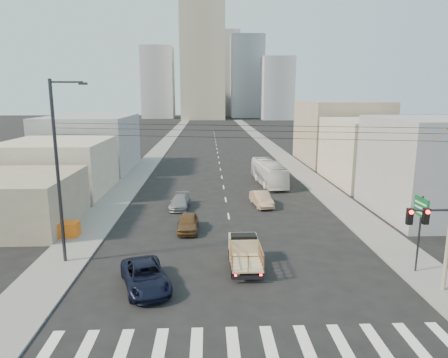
{
  "coord_description": "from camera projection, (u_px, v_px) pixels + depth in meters",
  "views": [
    {
      "loc": [
        -1.85,
        -21.49,
        11.0
      ],
      "look_at": [
        -0.42,
        14.16,
        3.5
      ],
      "focal_mm": 32.0,
      "sensor_mm": 36.0,
      "label": 1
    }
  ],
  "objects": [
    {
      "name": "traffic_signal",
      "position": [
        447.0,
        240.0,
        19.46
      ],
      "size": [
        3.23,
        0.35,
        6.0
      ],
      "color": "#2D2D33",
      "rests_on": "ground"
    },
    {
      "name": "high_rise_tower",
      "position": [
        203.0,
        53.0,
        183.25
      ],
      "size": [
        20.0,
        20.0,
        60.0
      ],
      "primitive_type": "cube",
      "color": "tan",
      "rests_on": "ground"
    },
    {
      "name": "ground",
      "position": [
        241.0,
        287.0,
        23.35
      ],
      "size": [
        420.0,
        420.0,
        0.0
      ],
      "primitive_type": "plane",
      "color": "black",
      "rests_on": "ground"
    },
    {
      "name": "sedan_grey",
      "position": [
        180.0,
        202.0,
        39.59
      ],
      "size": [
        2.06,
        4.44,
        1.25
      ],
      "primitive_type": "imported",
      "rotation": [
        0.0,
        0.0,
        -0.07
      ],
      "color": "gray",
      "rests_on": "ground"
    },
    {
      "name": "crate_stack",
      "position": [
        67.0,
        229.0,
        31.35
      ],
      "size": [
        1.8,
        1.2,
        1.14
      ],
      "color": "orange",
      "rests_on": "sidewalk_left"
    },
    {
      "name": "bldg_left_mid",
      "position": [
        58.0,
        167.0,
        45.45
      ],
      "size": [
        11.0,
        12.0,
        6.0
      ],
      "primitive_type": "cube",
      "color": "#B6AA92",
      "rests_on": "ground"
    },
    {
      "name": "bldg_left_near",
      "position": [
        19.0,
        201.0,
        33.92
      ],
      "size": [
        9.0,
        10.0,
        4.4
      ],
      "primitive_type": "cube",
      "color": "gray",
      "rests_on": "ground"
    },
    {
      "name": "midrise_nw",
      "position": [
        158.0,
        83.0,
        194.84
      ],
      "size": [
        15.0,
        15.0,
        34.0
      ],
      "primitive_type": "cube",
      "color": "#989BA0",
      "rests_on": "ground"
    },
    {
      "name": "crosswalk",
      "position": [
        252.0,
        351.0,
        17.48
      ],
      "size": [
        18.59,
        3.8,
        0.01
      ],
      "color": "silver",
      "rests_on": "ground"
    },
    {
      "name": "midrise_east",
      "position": [
        277.0,
        89.0,
        182.99
      ],
      "size": [
        14.0,
        14.0,
        28.0
      ],
      "primitive_type": "cube",
      "color": "#989BA0",
      "rests_on": "ground"
    },
    {
      "name": "navy_pickup",
      "position": [
        145.0,
        276.0,
        23.14
      ],
      "size": [
        3.86,
        5.59,
        1.42
      ],
      "primitive_type": "imported",
      "rotation": [
        0.0,
        0.0,
        0.32
      ],
      "color": "black",
      "rests_on": "ground"
    },
    {
      "name": "sidewalk_left",
      "position": [
        165.0,
        144.0,
        91.32
      ],
      "size": [
        3.5,
        180.0,
        0.12
      ],
      "primitive_type": "cube",
      "color": "slate",
      "rests_on": "ground"
    },
    {
      "name": "sidewalk_right",
      "position": [
        267.0,
        144.0,
        92.24
      ],
      "size": [
        3.5,
        180.0,
        0.12
      ],
      "primitive_type": "cube",
      "color": "slate",
      "rests_on": "ground"
    },
    {
      "name": "sedan_brown",
      "position": [
        188.0,
        223.0,
        32.89
      ],
      "size": [
        1.7,
        4.11,
        1.39
      ],
      "primitive_type": "imported",
      "rotation": [
        0.0,
        0.0,
        -0.01
      ],
      "color": "brown",
      "rests_on": "ground"
    },
    {
      "name": "flatbed_pickup",
      "position": [
        245.0,
        251.0,
        25.9
      ],
      "size": [
        1.95,
        4.41,
        1.9
      ],
      "color": "tan",
      "rests_on": "ground"
    },
    {
      "name": "midrise_ne",
      "position": [
        247.0,
        77.0,
        200.84
      ],
      "size": [
        16.0,
        16.0,
        40.0
      ],
      "primitive_type": "cube",
      "color": "#989BA0",
      "rests_on": "ground"
    },
    {
      "name": "bldg_right_far",
      "position": [
        340.0,
        132.0,
        66.13
      ],
      "size": [
        12.0,
        16.0,
        10.0
      ],
      "primitive_type": "cube",
      "color": "gray",
      "rests_on": "ground"
    },
    {
      "name": "lane_dashes",
      "position": [
        218.0,
        155.0,
        75.17
      ],
      "size": [
        0.15,
        104.0,
        0.01
      ],
      "color": "silver",
      "rests_on": "ground"
    },
    {
      "name": "midrise_back",
      "position": [
        222.0,
        74.0,
        214.63
      ],
      "size": [
        18.0,
        18.0,
        44.0
      ],
      "primitive_type": "cube",
      "color": "gray",
      "rests_on": "ground"
    },
    {
      "name": "bldg_right_near",
      "position": [
        434.0,
        167.0,
        36.86
      ],
      "size": [
        10.0,
        12.0,
        9.0
      ],
      "primitive_type": "cube",
      "color": "gray",
      "rests_on": "ground"
    },
    {
      "name": "city_bus",
      "position": [
        269.0,
        173.0,
        50.28
      ],
      "size": [
        3.35,
        10.59,
        2.9
      ],
      "primitive_type": "imported",
      "rotation": [
        0.0,
        0.0,
        0.09
      ],
      "color": "white",
      "rests_on": "ground"
    },
    {
      "name": "streetlamp_left",
      "position": [
        59.0,
        168.0,
        25.49
      ],
      "size": [
        2.36,
        0.25,
        12.0
      ],
      "color": "#2D2D33",
      "rests_on": "ground"
    },
    {
      "name": "green_sign",
      "position": [
        420.0,
        216.0,
        24.48
      ],
      "size": [
        0.18,
        1.6,
        5.0
      ],
      "color": "#2D2D33",
      "rests_on": "ground"
    },
    {
      "name": "overhead_wires",
      "position": [
        240.0,
        131.0,
        22.97
      ],
      "size": [
        23.01,
        5.02,
        0.72
      ],
      "color": "black",
      "rests_on": "ground"
    },
    {
      "name": "bldg_left_far",
      "position": [
        91.0,
        143.0,
        59.89
      ],
      "size": [
        12.0,
        16.0,
        8.0
      ],
      "primitive_type": "cube",
      "color": "gray",
      "rests_on": "ground"
    },
    {
      "name": "bldg_right_mid",
      "position": [
        376.0,
        152.0,
        50.67
      ],
      "size": [
        11.0,
        14.0,
        8.0
      ],
      "primitive_type": "cube",
      "color": "#B6AA92",
      "rests_on": "ground"
    },
    {
      "name": "sedan_tan",
      "position": [
        261.0,
        199.0,
        40.37
      ],
      "size": [
        2.12,
        4.53,
        1.44
      ],
      "primitive_type": "imported",
      "rotation": [
        0.0,
        0.0,
        0.14
      ],
      "color": "tan",
      "rests_on": "ground"
    }
  ]
}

